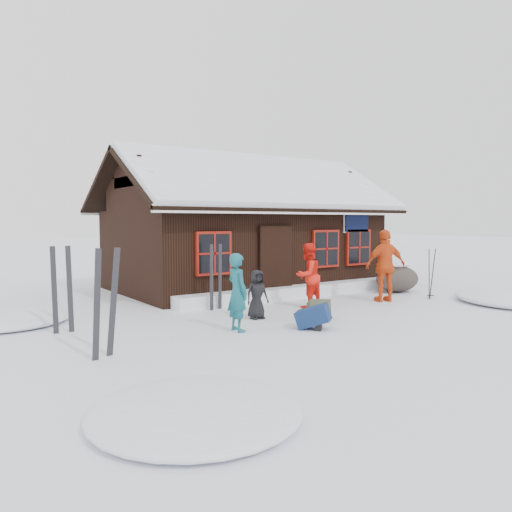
{
  "coord_description": "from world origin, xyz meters",
  "views": [
    {
      "loc": [
        -7.49,
        -8.82,
        2.18
      ],
      "look_at": [
        -0.35,
        1.58,
        1.3
      ],
      "focal_mm": 35.0,
      "sensor_mm": 36.0,
      "label": 1
    }
  ],
  "objects_px": {
    "ski_pair_left": "(105,304)",
    "ski_poles": "(431,274)",
    "skier_orange_left": "(308,275)",
    "skier_crouched": "(257,294)",
    "skier_teal": "(237,292)",
    "backpack_olive": "(319,312)",
    "boulder": "(397,278)",
    "backpack_blue": "(313,320)",
    "skier_orange_right": "(385,266)"
  },
  "relations": [
    {
      "from": "ski_pair_left",
      "to": "ski_poles",
      "type": "relative_size",
      "value": 1.25
    },
    {
      "from": "skier_orange_left",
      "to": "ski_pair_left",
      "type": "height_order",
      "value": "ski_pair_left"
    },
    {
      "from": "ski_poles",
      "to": "skier_crouched",
      "type": "bearing_deg",
      "value": 176.47
    },
    {
      "from": "skier_teal",
      "to": "ski_poles",
      "type": "bearing_deg",
      "value": -84.37
    },
    {
      "from": "skier_orange_left",
      "to": "backpack_olive",
      "type": "distance_m",
      "value": 1.66
    },
    {
      "from": "boulder",
      "to": "ski_poles",
      "type": "bearing_deg",
      "value": -100.87
    },
    {
      "from": "ski_pair_left",
      "to": "backpack_blue",
      "type": "relative_size",
      "value": 2.83
    },
    {
      "from": "skier_crouched",
      "to": "ski_pair_left",
      "type": "height_order",
      "value": "ski_pair_left"
    },
    {
      "from": "skier_crouched",
      "to": "backpack_olive",
      "type": "relative_size",
      "value": 1.87
    },
    {
      "from": "skier_crouched",
      "to": "boulder",
      "type": "distance_m",
      "value": 6.09
    },
    {
      "from": "skier_orange_left",
      "to": "backpack_olive",
      "type": "height_order",
      "value": "skier_orange_left"
    },
    {
      "from": "skier_orange_right",
      "to": "ski_poles",
      "type": "distance_m",
      "value": 1.56
    },
    {
      "from": "ski_poles",
      "to": "backpack_blue",
      "type": "relative_size",
      "value": 2.27
    },
    {
      "from": "skier_orange_right",
      "to": "ski_poles",
      "type": "height_order",
      "value": "skier_orange_right"
    },
    {
      "from": "skier_orange_left",
      "to": "ski_pair_left",
      "type": "distance_m",
      "value": 5.94
    },
    {
      "from": "skier_orange_right",
      "to": "skier_crouched",
      "type": "bearing_deg",
      "value": 19.6
    },
    {
      "from": "ski_poles",
      "to": "backpack_blue",
      "type": "distance_m",
      "value": 5.53
    },
    {
      "from": "ski_pair_left",
      "to": "backpack_olive",
      "type": "height_order",
      "value": "ski_pair_left"
    },
    {
      "from": "skier_orange_right",
      "to": "skier_crouched",
      "type": "height_order",
      "value": "skier_orange_right"
    },
    {
      "from": "skier_orange_right",
      "to": "ski_pair_left",
      "type": "bearing_deg",
      "value": 28.24
    },
    {
      "from": "skier_orange_left",
      "to": "backpack_blue",
      "type": "xyz_separation_m",
      "value": [
        -1.55,
        -2.0,
        -0.64
      ]
    },
    {
      "from": "skier_crouched",
      "to": "skier_teal",
      "type": "bearing_deg",
      "value": -137.76
    },
    {
      "from": "skier_orange_left",
      "to": "skier_orange_right",
      "type": "bearing_deg",
      "value": 157.56
    },
    {
      "from": "skier_orange_left",
      "to": "ski_poles",
      "type": "relative_size",
      "value": 1.13
    },
    {
      "from": "skier_teal",
      "to": "ski_pair_left",
      "type": "distance_m",
      "value": 2.79
    },
    {
      "from": "skier_teal",
      "to": "boulder",
      "type": "relative_size",
      "value": 1.06
    },
    {
      "from": "backpack_blue",
      "to": "boulder",
      "type": "bearing_deg",
      "value": -14.36
    },
    {
      "from": "skier_crouched",
      "to": "backpack_blue",
      "type": "relative_size",
      "value": 1.72
    },
    {
      "from": "ski_pair_left",
      "to": "ski_poles",
      "type": "height_order",
      "value": "ski_pair_left"
    },
    {
      "from": "skier_orange_left",
      "to": "boulder",
      "type": "xyz_separation_m",
      "value": [
        4.1,
        0.57,
        -0.38
      ]
    },
    {
      "from": "skier_teal",
      "to": "backpack_blue",
      "type": "distance_m",
      "value": 1.66
    },
    {
      "from": "skier_orange_right",
      "to": "ski_pair_left",
      "type": "xyz_separation_m",
      "value": [
        -8.02,
        -1.23,
        -0.12
      ]
    },
    {
      "from": "skier_crouched",
      "to": "backpack_blue",
      "type": "height_order",
      "value": "skier_crouched"
    },
    {
      "from": "skier_orange_left",
      "to": "ski_pair_left",
      "type": "relative_size",
      "value": 0.9
    },
    {
      "from": "skier_teal",
      "to": "skier_orange_right",
      "type": "bearing_deg",
      "value": -79.43
    },
    {
      "from": "skier_orange_left",
      "to": "backpack_olive",
      "type": "relative_size",
      "value": 2.76
    },
    {
      "from": "skier_teal",
      "to": "skier_orange_right",
      "type": "relative_size",
      "value": 0.79
    },
    {
      "from": "boulder",
      "to": "skier_orange_right",
      "type": "bearing_deg",
      "value": -149.24
    },
    {
      "from": "skier_teal",
      "to": "ski_poles",
      "type": "relative_size",
      "value": 1.07
    },
    {
      "from": "boulder",
      "to": "ski_poles",
      "type": "relative_size",
      "value": 1.01
    },
    {
      "from": "ski_poles",
      "to": "skier_teal",
      "type": "bearing_deg",
      "value": -176.07
    },
    {
      "from": "skier_orange_right",
      "to": "backpack_olive",
      "type": "height_order",
      "value": "skier_orange_right"
    },
    {
      "from": "skier_teal",
      "to": "boulder",
      "type": "bearing_deg",
      "value": -73.4
    },
    {
      "from": "skier_teal",
      "to": "ski_pair_left",
      "type": "relative_size",
      "value": 0.86
    },
    {
      "from": "backpack_blue",
      "to": "skier_teal",
      "type": "bearing_deg",
      "value": 114.4
    },
    {
      "from": "ski_pair_left",
      "to": "ski_poles",
      "type": "distance_m",
      "value": 9.56
    },
    {
      "from": "skier_orange_left",
      "to": "ski_poles",
      "type": "bearing_deg",
      "value": 156.87
    },
    {
      "from": "skier_crouched",
      "to": "ski_pair_left",
      "type": "distance_m",
      "value": 3.99
    },
    {
      "from": "skier_crouched",
      "to": "ski_poles",
      "type": "height_order",
      "value": "ski_poles"
    },
    {
      "from": "ski_poles",
      "to": "backpack_olive",
      "type": "bearing_deg",
      "value": -174.26
    }
  ]
}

